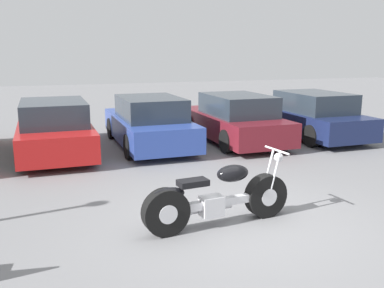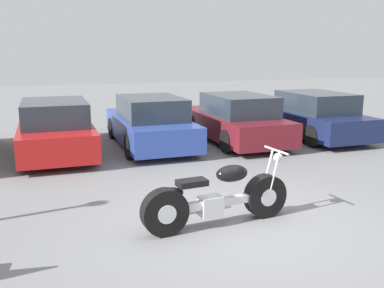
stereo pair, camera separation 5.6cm
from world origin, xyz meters
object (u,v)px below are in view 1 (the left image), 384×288
object	(u,v)px
parked_car_navy	(310,116)
motorcycle	(217,199)
parked_car_red	(54,129)
parked_car_blue	(149,123)
parked_car_maroon	(234,119)

from	to	relation	value
parked_car_navy	motorcycle	bearing A→B (deg)	-134.66
motorcycle	parked_car_red	xyz separation A→B (m)	(-2.11, 5.70, 0.22)
parked_car_blue	parked_car_red	bearing A→B (deg)	-177.81
parked_car_maroon	parked_car_navy	size ratio (longest dim) A/B	1.00
parked_car_blue	parked_car_navy	bearing A→B (deg)	-3.78
parked_car_navy	parked_car_blue	bearing A→B (deg)	176.22
parked_car_maroon	motorcycle	bearing A→B (deg)	-117.43
motorcycle	parked_car_navy	world-z (taller)	parked_car_navy
motorcycle	parked_car_maroon	bearing A→B (deg)	62.57
parked_car_blue	parked_car_navy	size ratio (longest dim) A/B	1.00
motorcycle	parked_car_maroon	distance (m)	6.30
motorcycle	parked_car_maroon	size ratio (longest dim) A/B	0.55
parked_car_red	parked_car_blue	xyz separation A→B (m)	(2.51, 0.10, 0.00)
motorcycle	parked_car_blue	size ratio (longest dim) A/B	0.55
parked_car_maroon	parked_car_red	bearing A→B (deg)	178.65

